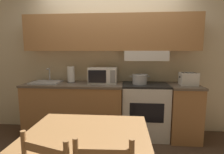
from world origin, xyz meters
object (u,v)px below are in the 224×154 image
microwave (103,75)px  dining_table (88,141)px  toaster (188,79)px  paper_towel_roll (71,74)px  sink_basin (46,82)px  cooking_pot (140,79)px  stove_range (145,110)px

microwave → dining_table: bearing=-88.1°
toaster → dining_table: toaster is taller
paper_towel_roll → sink_basin: bearing=-168.3°
sink_basin → dining_table: size_ratio=0.43×
cooking_pot → paper_towel_roll: size_ratio=1.18×
cooking_pot → sink_basin: size_ratio=0.71×
cooking_pot → paper_towel_roll: 1.18m
cooking_pot → toaster: 0.76m
paper_towel_roll → microwave: bearing=-0.7°
stove_range → toaster: (0.67, -0.04, 0.55)m
stove_range → toaster: 0.87m
microwave → cooking_pot: bearing=-5.4°
stove_range → paper_towel_roll: 1.40m
cooking_pot → toaster: (0.76, -0.04, 0.02)m
paper_towel_roll → dining_table: paper_towel_roll is taller
stove_range → microwave: microwave is taller
sink_basin → dining_table: (1.02, -1.38, -0.29)m
paper_towel_roll → dining_table: bearing=-67.6°
dining_table → toaster: bearing=45.8°
sink_basin → dining_table: bearing=-53.7°
cooking_pot → microwave: 0.62m
stove_range → sink_basin: sink_basin is taller
stove_range → microwave: bearing=175.2°
stove_range → sink_basin: bearing=-179.4°
toaster → paper_towel_roll: 1.94m
stove_range → cooking_pot: cooking_pot is taller
microwave → sink_basin: 0.98m
microwave → paper_towel_roll: 0.56m
paper_towel_roll → dining_table: 1.64m
microwave → toaster: size_ratio=1.74×
stove_range → paper_towel_roll: (-1.27, 0.07, 0.59)m
cooking_pot → paper_towel_roll: (-1.17, 0.06, 0.05)m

